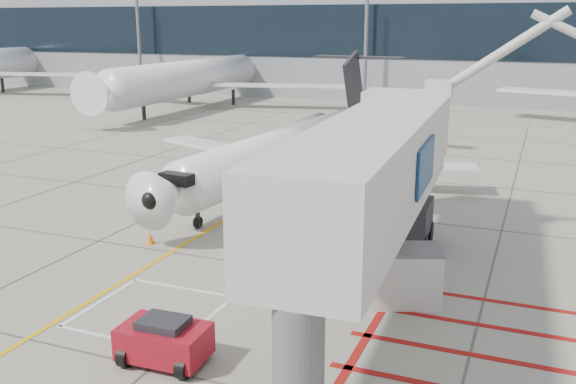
% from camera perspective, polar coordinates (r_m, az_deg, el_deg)
% --- Properties ---
extents(ground_plane, '(260.00, 260.00, 0.00)m').
position_cam_1_polar(ground_plane, '(21.56, -6.07, -10.29)').
color(ground_plane, gray).
rests_on(ground_plane, ground).
extents(regional_jet, '(23.54, 28.55, 7.01)m').
position_cam_1_polar(regional_jet, '(33.99, -2.13, 5.36)').
color(regional_jet, white).
rests_on(regional_jet, ground_plane).
extents(jet_bridge, '(10.60, 20.89, 8.20)m').
position_cam_1_polar(jet_bridge, '(20.32, 7.26, 0.39)').
color(jet_bridge, silver).
rests_on(jet_bridge, ground_plane).
extents(pushback_tug, '(2.43, 1.57, 1.39)m').
position_cam_1_polar(pushback_tug, '(18.40, -10.95, -12.75)').
color(pushback_tug, maroon).
rests_on(pushback_tug, ground_plane).
extents(baggage_cart, '(1.78, 1.17, 1.09)m').
position_cam_1_polar(baggage_cart, '(25.44, 4.42, -4.90)').
color(baggage_cart, '#505155').
rests_on(baggage_cart, ground_plane).
extents(ground_power_unit, '(2.83, 2.25, 1.96)m').
position_cam_1_polar(ground_power_unit, '(21.80, 10.05, -7.34)').
color(ground_power_unit, beige).
rests_on(ground_power_unit, ground_plane).
extents(cone_nose, '(0.36, 0.36, 0.50)m').
position_cam_1_polar(cone_nose, '(27.91, -12.15, -4.02)').
color(cone_nose, orange).
rests_on(cone_nose, ground_plane).
extents(cone_side, '(0.40, 0.40, 0.55)m').
position_cam_1_polar(cone_side, '(28.24, 7.99, -3.54)').
color(cone_side, '#DF570B').
rests_on(cone_side, ground_plane).
extents(terminal_building, '(180.00, 28.00, 14.00)m').
position_cam_1_polar(terminal_building, '(87.17, 22.96, 12.39)').
color(terminal_building, gray).
rests_on(terminal_building, ground_plane).
extents(terminal_glass_band, '(180.00, 0.10, 6.00)m').
position_cam_1_polar(terminal_glass_band, '(73.10, 23.10, 12.89)').
color(terminal_glass_band, black).
rests_on(terminal_glass_band, ground_plane).
extents(bg_aircraft_b, '(34.34, 38.16, 11.45)m').
position_cam_1_polar(bg_aircraft_b, '(72.64, -7.72, 12.11)').
color(bg_aircraft_b, silver).
rests_on(bg_aircraft_b, ground_plane).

